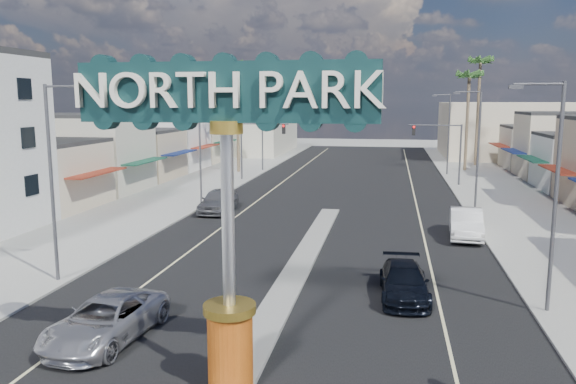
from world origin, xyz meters
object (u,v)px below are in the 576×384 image
at_px(car_parked_left, 218,201).
at_px(car_parked_right, 466,223).
at_px(streetlight_r_mid, 476,145).
at_px(gateway_sign, 227,188).
at_px(streetlight_l_far, 264,128).
at_px(suv_left, 106,320).
at_px(traffic_signal_right, 441,142).
at_px(streetlight_r_near, 552,186).
at_px(streetlight_l_mid, 202,142).
at_px(palm_right_far, 480,67).
at_px(suv_right, 404,282).
at_px(streetlight_r_far, 447,130).
at_px(palm_left_far, 237,72).
at_px(traffic_signal_left, 258,140).
at_px(streetlight_l_near, 54,173).
at_px(palm_right_mid, 469,80).

xyz_separation_m(car_parked_left, car_parked_right, (17.26, -4.74, -0.01)).
height_order(streetlight_r_mid, car_parked_left, streetlight_r_mid).
relative_size(gateway_sign, streetlight_l_far, 1.02).
bearing_deg(suv_left, car_parked_right, 56.54).
height_order(gateway_sign, suv_left, gateway_sign).
bearing_deg(traffic_signal_right, car_parked_right, -90.49).
distance_m(car_parked_left, car_parked_right, 17.90).
distance_m(traffic_signal_right, streetlight_r_near, 34.03).
height_order(streetlight_l_mid, palm_right_far, palm_right_far).
bearing_deg(streetlight_l_mid, suv_right, -51.12).
bearing_deg(car_parked_left, suv_left, -82.53).
distance_m(streetlight_r_far, car_parked_left, 31.43).
height_order(streetlight_r_mid, suv_left, streetlight_r_mid).
distance_m(streetlight_r_far, palm_left_far, 24.38).
distance_m(streetlight_l_far, suv_left, 47.97).
bearing_deg(streetlight_r_far, streetlight_l_far, 180.00).
bearing_deg(streetlight_l_mid, streetlight_l_far, 90.00).
xyz_separation_m(streetlight_l_far, car_parked_left, (2.18, -24.92, -4.18)).
relative_size(traffic_signal_left, streetlight_l_far, 0.67).
xyz_separation_m(streetlight_l_near, palm_right_mid, (23.43, 46.00, 5.54)).
bearing_deg(gateway_sign, streetlight_l_mid, 110.42).
distance_m(palm_left_far, car_parked_left, 25.70).
height_order(traffic_signal_left, palm_left_far, palm_left_far).
relative_size(gateway_sign, streetlight_r_far, 1.02).
distance_m(streetlight_l_far, car_parked_left, 25.36).
relative_size(streetlight_r_far, palm_left_far, 0.69).
xyz_separation_m(streetlight_r_near, car_parked_right, (-1.43, 12.34, -4.19)).
bearing_deg(streetlight_l_far, streetlight_l_mid, -90.00).
bearing_deg(palm_right_mid, streetlight_l_near, -116.99).
bearing_deg(palm_right_far, suv_left, -109.39).
bearing_deg(streetlight_r_far, car_parked_left, -126.87).
distance_m(suv_left, suv_right, 12.05).
height_order(streetlight_l_near, suv_left, streetlight_l_near).
distance_m(streetlight_l_near, palm_right_mid, 51.92).
height_order(suv_right, car_parked_right, car_parked_right).
bearing_deg(palm_right_far, car_parked_left, -123.66).
relative_size(traffic_signal_left, car_parked_right, 1.13).
relative_size(gateway_sign, car_parked_left, 1.76).
bearing_deg(palm_left_far, palm_right_far, 23.20).
bearing_deg(suv_right, streetlight_l_near, -179.88).
bearing_deg(traffic_signal_left, traffic_signal_right, 0.00).
xyz_separation_m(traffic_signal_left, car_parked_right, (18.18, -21.66, -3.40)).
bearing_deg(car_parked_right, palm_right_far, 85.72).
bearing_deg(car_parked_right, streetlight_r_near, -79.05).
distance_m(streetlight_r_near, suv_right, 6.96).
xyz_separation_m(palm_right_mid, suv_right, (-7.93, -45.23, -9.90)).
height_order(traffic_signal_left, suv_left, traffic_signal_left).
bearing_deg(streetlight_l_mid, suv_left, -78.46).
distance_m(streetlight_l_near, palm_right_far, 58.35).
bearing_deg(suv_left, streetlight_r_far, 76.89).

